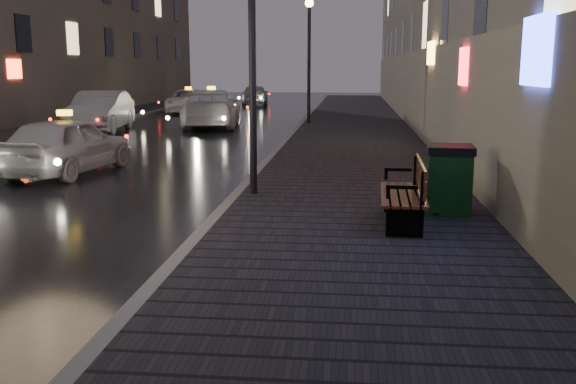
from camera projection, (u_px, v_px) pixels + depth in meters
name	position (u px, v px, depth m)	size (l,w,h in m)	color
ground	(2.00, 311.00, 6.95)	(120.00, 120.00, 0.00)	black
sidewalk	(355.00, 127.00, 27.06)	(4.60, 58.00, 0.15)	black
curb	(299.00, 127.00, 27.30)	(0.20, 58.00, 0.15)	slate
sidewalk_far	(69.00, 125.00, 28.29)	(2.40, 58.00, 0.15)	black
curb_far	(97.00, 125.00, 28.16)	(0.20, 58.00, 0.15)	slate
building_far_c	(109.00, 25.00, 45.28)	(6.00, 22.00, 11.00)	#6B6051
lamp_near	(252.00, 18.00, 11.96)	(0.36, 0.36, 5.28)	black
lamp_far	(309.00, 45.00, 27.58)	(0.36, 0.36, 5.28)	black
bench	(408.00, 193.00, 10.06)	(0.74, 1.98, 1.00)	black
trash_bin	(449.00, 179.00, 10.78)	(0.81, 0.81, 1.16)	black
taxi_near	(67.00, 145.00, 15.68)	(1.69, 4.19, 1.43)	silver
car_left_mid	(100.00, 112.00, 25.82)	(1.72, 4.94, 1.63)	#9999A0
taxi_mid	(212.00, 108.00, 27.80)	(2.28, 5.61, 1.63)	white
taxi_far	(189.00, 101.00, 36.76)	(2.20, 4.77, 1.33)	silver
car_far	(255.00, 95.00, 43.19)	(1.67, 4.15, 1.41)	#9A9BA1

